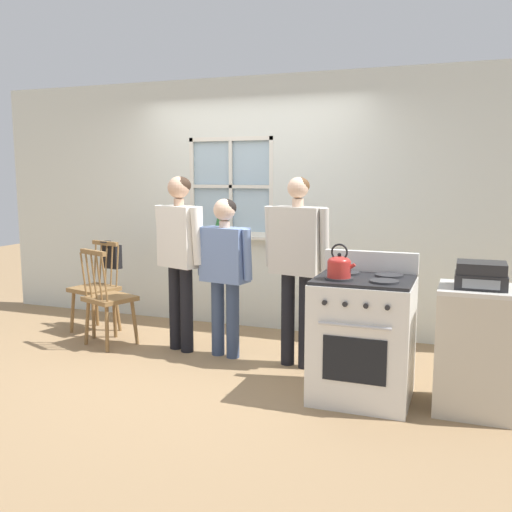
% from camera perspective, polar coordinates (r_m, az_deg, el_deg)
% --- Properties ---
extents(ground_plane, '(16.00, 16.00, 0.00)m').
position_cam_1_polar(ground_plane, '(5.18, -5.90, -10.77)').
color(ground_plane, '#937551').
extents(wall_back, '(6.40, 0.16, 2.70)m').
position_cam_1_polar(wall_back, '(6.19, -0.21, 5.07)').
color(wall_back, silver).
rests_on(wall_back, ground_plane).
extents(chair_by_window, '(0.51, 0.49, 0.96)m').
position_cam_1_polar(chair_by_window, '(6.32, -15.72, -3.23)').
color(chair_by_window, olive).
rests_on(chair_by_window, ground_plane).
extents(chair_near_wall, '(0.54, 0.52, 0.96)m').
position_cam_1_polar(chair_near_wall, '(5.79, -14.56, -4.23)').
color(chair_near_wall, olive).
rests_on(chair_near_wall, ground_plane).
extents(person_elderly_left, '(0.57, 0.34, 1.66)m').
position_cam_1_polar(person_elderly_left, '(5.40, -7.63, 1.00)').
color(person_elderly_left, black).
rests_on(person_elderly_left, ground_plane).
extents(person_teen_center, '(0.59, 0.28, 1.46)m').
position_cam_1_polar(person_teen_center, '(5.19, -3.14, -0.61)').
color(person_teen_center, '#384766').
rests_on(person_teen_center, ground_plane).
extents(person_adult_right, '(0.62, 0.30, 1.65)m').
position_cam_1_polar(person_adult_right, '(4.91, 4.15, 0.19)').
color(person_adult_right, black).
rests_on(person_adult_right, ground_plane).
extents(stove, '(0.72, 0.68, 1.08)m').
position_cam_1_polar(stove, '(4.37, 10.63, -7.98)').
color(stove, white).
rests_on(stove, ground_plane).
extents(kettle, '(0.21, 0.17, 0.25)m').
position_cam_1_polar(kettle, '(4.15, 8.32, -0.98)').
color(kettle, red).
rests_on(kettle, stove).
extents(potted_plant, '(0.12, 0.12, 0.31)m').
position_cam_1_polar(potted_plant, '(6.26, -3.67, 3.11)').
color(potted_plant, beige).
rests_on(potted_plant, wall_back).
extents(handbag, '(0.24, 0.22, 0.31)m').
position_cam_1_polar(handbag, '(6.42, -14.21, 0.01)').
color(handbag, black).
rests_on(handbag, chair_by_window).
extents(side_counter, '(0.55, 0.50, 0.90)m').
position_cam_1_polar(side_counter, '(4.37, 21.20, -8.73)').
color(side_counter, beige).
rests_on(side_counter, ground_plane).
extents(stereo, '(0.34, 0.29, 0.18)m').
position_cam_1_polar(stereo, '(4.23, 21.58, -1.81)').
color(stereo, '#232326').
rests_on(stereo, side_counter).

